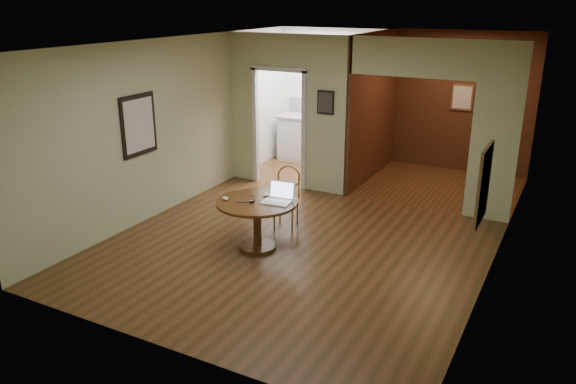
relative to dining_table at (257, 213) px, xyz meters
The scene contains 11 objects.
floor 0.67m from the dining_table, ahead, with size 5.00×5.00×0.00m, color #442E13.
room_shell 3.26m from the dining_table, 90.60° to the left, with size 5.20×7.50×5.00m.
dining_table is the anchor object (origin of this frame).
chair 0.90m from the dining_table, 91.42° to the left, with size 0.46×0.46×0.92m.
open_laptop 0.39m from the dining_table, 26.72° to the left, with size 0.39×0.35×0.26m.
closed_laptop 0.33m from the dining_table, 59.25° to the left, with size 0.33×0.21×0.03m, color #B6B6BB.
mouse 0.47m from the dining_table, 157.57° to the right, with size 0.11×0.06×0.05m, color white.
wine_glass 0.24m from the dining_table, 105.54° to the right, with size 0.09×0.09×0.09m, color white, non-canonical shape.
pen 0.27m from the dining_table, 134.82° to the right, with size 0.01×0.01×0.15m, color navy.
kitchen_cabinet 4.37m from the dining_table, 102.09° to the left, with size 2.06×0.60×0.94m.
grocery_bag 4.31m from the dining_table, 91.54° to the left, with size 0.34×0.29×0.34m, color #C1A78D.
Camera 1 is at (3.24, -6.10, 3.27)m, focal length 35.00 mm.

